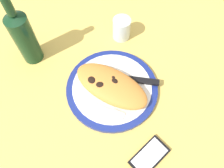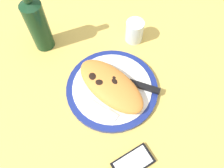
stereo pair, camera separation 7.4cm
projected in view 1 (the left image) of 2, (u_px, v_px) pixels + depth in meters
ground_plane at (112, 91)px, 78.75cm from camera, size 150.00×150.00×3.00cm
plate at (112, 88)px, 76.65cm from camera, size 31.31×31.31×1.85cm
calzone at (111, 85)px, 73.41cm from camera, size 28.10×17.16×4.79cm
fork at (107, 109)px, 71.69cm from camera, size 15.41×2.39×0.40cm
knife at (136, 80)px, 76.50cm from camera, size 22.61×6.78×1.20cm
smartphone at (149, 156)px, 66.10cm from camera, size 10.96×13.50×1.16cm
water_glass at (121, 30)px, 85.58cm from camera, size 6.73×6.73×8.69cm
wine_bottle at (24, 37)px, 74.36cm from camera, size 7.25×7.25×27.47cm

